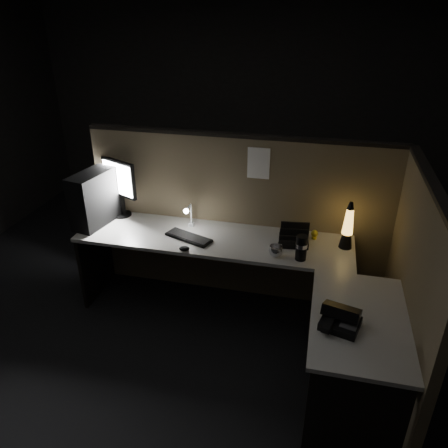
% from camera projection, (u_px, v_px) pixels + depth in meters
% --- Properties ---
extents(floor, '(6.00, 6.00, 0.00)m').
position_uv_depth(floor, '(214.00, 356.00, 3.43)').
color(floor, black).
rests_on(floor, ground).
extents(room_shell, '(6.00, 6.00, 6.00)m').
position_uv_depth(room_shell, '(211.00, 159.00, 2.69)').
color(room_shell, silver).
rests_on(room_shell, ground).
extents(partition_back, '(2.66, 0.06, 1.50)m').
position_uv_depth(partition_back, '(239.00, 220.00, 3.89)').
color(partition_back, brown).
rests_on(partition_back, ground).
extents(partition_right, '(0.06, 1.66, 1.50)m').
position_uv_depth(partition_right, '(410.00, 294.00, 2.90)').
color(partition_right, brown).
rests_on(partition_right, ground).
extents(desk, '(2.60, 1.60, 0.73)m').
position_uv_depth(desk, '(244.00, 280.00, 3.35)').
color(desk, beige).
rests_on(desk, ground).
extents(pc_tower, '(0.28, 0.48, 0.47)m').
position_uv_depth(pc_tower, '(94.00, 199.00, 3.77)').
color(pc_tower, black).
rests_on(pc_tower, desk).
extents(monitor, '(0.39, 0.20, 0.53)m').
position_uv_depth(monitor, '(119.00, 182.00, 3.89)').
color(monitor, black).
rests_on(monitor, desk).
extents(keyboard, '(0.43, 0.27, 0.02)m').
position_uv_depth(keyboard, '(189.00, 237.00, 3.62)').
color(keyboard, black).
rests_on(keyboard, desk).
extents(mouse, '(0.09, 0.07, 0.03)m').
position_uv_depth(mouse, '(184.00, 248.00, 3.45)').
color(mouse, black).
rests_on(mouse, desk).
extents(clip_lamp, '(0.04, 0.18, 0.23)m').
position_uv_depth(clip_lamp, '(189.00, 215.00, 3.71)').
color(clip_lamp, white).
rests_on(clip_lamp, desk).
extents(organizer, '(0.25, 0.23, 0.18)m').
position_uv_depth(organizer, '(294.00, 238.00, 3.55)').
color(organizer, black).
rests_on(organizer, desk).
extents(lava_lamp, '(0.11, 0.11, 0.39)m').
position_uv_depth(lava_lamp, '(348.00, 229.00, 3.42)').
color(lava_lamp, black).
rests_on(lava_lamp, desk).
extents(travel_mug, '(0.09, 0.09, 0.20)m').
position_uv_depth(travel_mug, '(301.00, 248.00, 3.29)').
color(travel_mug, black).
rests_on(travel_mug, desk).
extents(steel_mug, '(0.13, 0.13, 0.09)m').
position_uv_depth(steel_mug, '(276.00, 251.00, 3.36)').
color(steel_mug, silver).
rests_on(steel_mug, desk).
extents(figurine, '(0.06, 0.06, 0.06)m').
position_uv_depth(figurine, '(315.00, 233.00, 3.60)').
color(figurine, yellow).
rests_on(figurine, desk).
extents(pinned_paper, '(0.18, 0.00, 0.26)m').
position_uv_depth(pinned_paper, '(259.00, 163.00, 3.58)').
color(pinned_paper, white).
rests_on(pinned_paper, partition_back).
extents(desk_phone, '(0.27, 0.27, 0.13)m').
position_uv_depth(desk_phone, '(340.00, 318.00, 2.63)').
color(desk_phone, black).
rests_on(desk_phone, desk).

